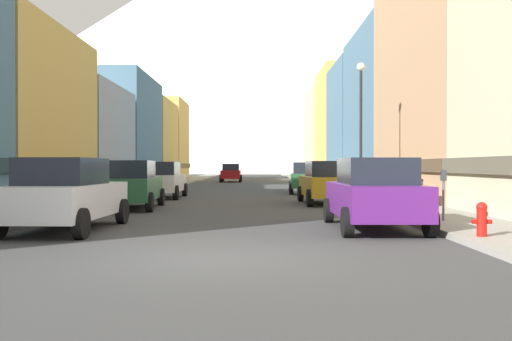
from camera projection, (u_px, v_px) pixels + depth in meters
The scene contains 26 objects.
ground_plane at pixel (207, 259), 9.62m from camera, with size 400.00×400.00×0.00m, color #3C3C3C.
sidewalk_left at pixel (167, 185), 44.63m from camera, with size 2.50×100.00×0.15m, color gray.
sidewalk_right at pixel (325, 185), 44.61m from camera, with size 2.50×100.00×0.15m, color gray.
storefront_left_2 at pixel (39, 141), 34.46m from camera, with size 10.26×9.04×6.48m.
storefront_left_3 at pixel (112, 133), 44.77m from camera, with size 6.64×10.77×8.66m.
storefront_left_4 at pixel (129, 143), 55.55m from camera, with size 8.95×10.07×7.95m.
storefront_left_5 at pixel (145, 141), 65.68m from camera, with size 9.71×9.22×9.15m.
storefront_right_1 at pixel (495, 85), 25.70m from camera, with size 8.72×12.13×10.92m.
storefront_right_2 at pixel (412, 113), 37.35m from camera, with size 7.63×11.12×10.53m.
storefront_right_3 at pixel (387, 126), 48.24m from camera, with size 9.32×9.80×10.27m.
storefront_right_4 at pixel (355, 127), 58.49m from camera, with size 7.45×10.42×11.56m.
storefront_right_5 at pixel (335, 136), 70.77m from camera, with size 6.66×13.80×10.96m.
car_left_0 at pixel (67, 194), 13.77m from camera, with size 2.19×4.46×1.78m.
car_left_1 at pixel (131, 184), 20.82m from camera, with size 2.25×4.48×1.78m.
car_left_2 at pixel (163, 180), 27.72m from camera, with size 2.06×4.40×1.78m.
car_right_0 at pixel (375, 193), 14.04m from camera, with size 2.07×4.40×1.78m.
car_right_1 at pixel (328, 182), 23.35m from camera, with size 2.18×4.45×1.78m.
car_right_2 at pixel (308, 178), 32.56m from camera, with size 2.26×4.49×1.78m.
car_driving_0 at pixel (232, 173), 55.26m from camera, with size 2.06×4.40×1.78m.
fire_hydrant_near at pixel (483, 218), 11.45m from camera, with size 0.40×0.22×0.70m.
parking_meter_near at pixel (444, 188), 14.70m from camera, with size 0.14×0.10×1.33m.
trash_bin_right at pixel (416, 193), 19.49m from camera, with size 0.59×0.59×0.98m.
potted_plant_0 at pixel (45, 191), 20.84m from camera, with size 0.60×0.60×0.92m.
pedestrian_0 at pixel (106, 180), 26.38m from camera, with size 0.36×0.36×1.66m.
streetlamp_right at pixel (362, 110), 24.13m from camera, with size 0.36×0.36×5.86m.
mountain_backdrop at pixel (286, 37), 269.05m from camera, with size 332.46×332.46×125.98m, color silver.
Camera 1 is at (0.85, -9.61, 1.59)m, focal length 39.54 mm.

